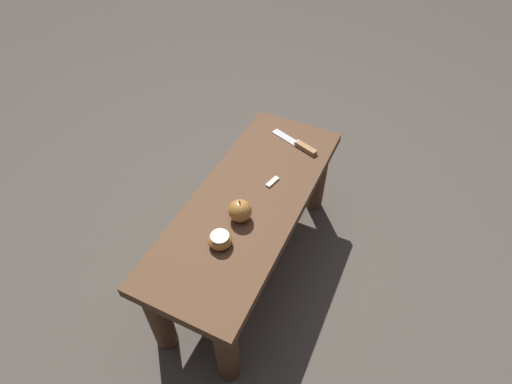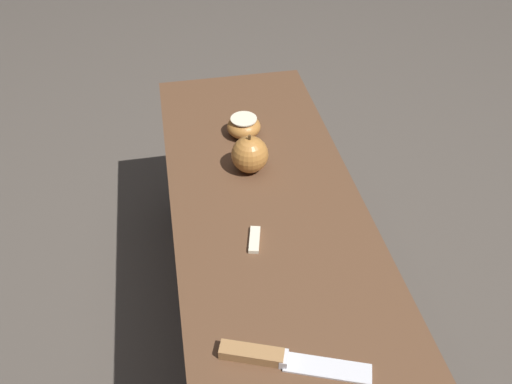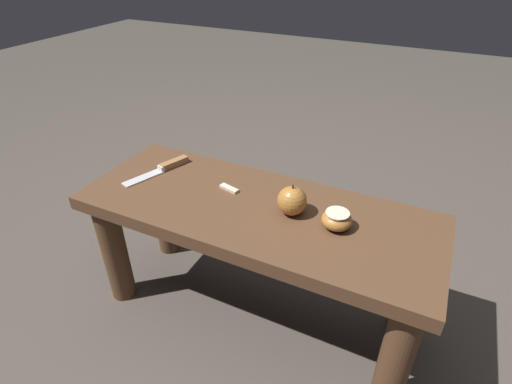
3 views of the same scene
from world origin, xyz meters
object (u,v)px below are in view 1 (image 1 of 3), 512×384
Objects in this scene: wooden_bench at (250,216)px; apple_cut at (220,240)px; knife at (300,145)px; apple_whole at (240,211)px.

wooden_bench is 0.26m from apple_cut.
knife is 2.86× the size of apple_cut.
apple_cut is at bearing -3.88° from apple_whole.
apple_cut is at bearing 104.71° from knife.
wooden_bench is 4.50× the size of knife.
apple_whole is (0.10, 0.02, 0.14)m from wooden_bench.
apple_whole is at bearing 176.12° from apple_cut.
wooden_bench is 12.85× the size of apple_cut.
wooden_bench is at bearing -178.33° from apple_cut.
apple_whole is 0.13m from apple_cut.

